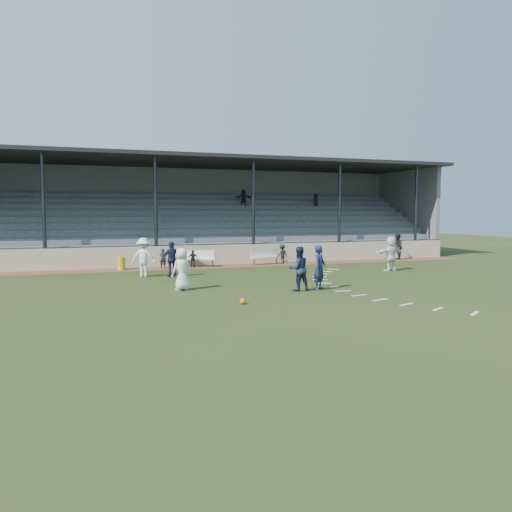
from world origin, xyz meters
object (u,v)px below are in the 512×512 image
(football, at_px, (243,301))
(player_navy_lead, at_px, (320,268))
(bench_right, at_px, (265,255))
(bench_left, at_px, (198,257))
(trash_bin, at_px, (121,263))
(official, at_px, (397,247))
(player_white_lead, at_px, (182,269))

(football, height_order, player_navy_lead, player_navy_lead)
(bench_right, bearing_deg, bench_left, 163.81)
(trash_bin, distance_m, official, 17.95)
(player_white_lead, bearing_deg, bench_left, -124.50)
(bench_right, height_order, trash_bin, bench_right)
(football, relative_size, player_navy_lead, 0.12)
(football, relative_size, player_white_lead, 0.13)
(trash_bin, xyz_separation_m, player_navy_lead, (7.16, -9.98, 0.54))
(bench_right, bearing_deg, official, -15.94)
(bench_left, relative_size, trash_bin, 2.81)
(bench_left, height_order, football, bench_left)
(bench_left, height_order, player_navy_lead, player_navy_lead)
(trash_bin, relative_size, official, 0.41)
(player_white_lead, relative_size, official, 1.00)
(trash_bin, xyz_separation_m, official, (17.94, 0.13, 0.51))
(football, height_order, official, official)
(trash_bin, height_order, player_white_lead, player_white_lead)
(official, bearing_deg, football, -20.38)
(bench_left, bearing_deg, official, 24.06)
(bench_left, height_order, official, official)
(football, xyz_separation_m, player_navy_lead, (3.95, 2.03, 0.81))
(bench_right, relative_size, player_navy_lead, 1.11)
(player_white_lead, bearing_deg, football, 92.27)
(official, bearing_deg, bench_right, -60.37)
(player_white_lead, distance_m, official, 18.16)
(player_navy_lead, bearing_deg, bench_left, 64.28)
(bench_left, height_order, player_white_lead, player_white_lead)
(bench_right, bearing_deg, football, -128.88)
(trash_bin, bearing_deg, football, -75.02)
(bench_left, height_order, bench_right, same)
(trash_bin, height_order, official, official)
(official, bearing_deg, player_white_lead, -32.49)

